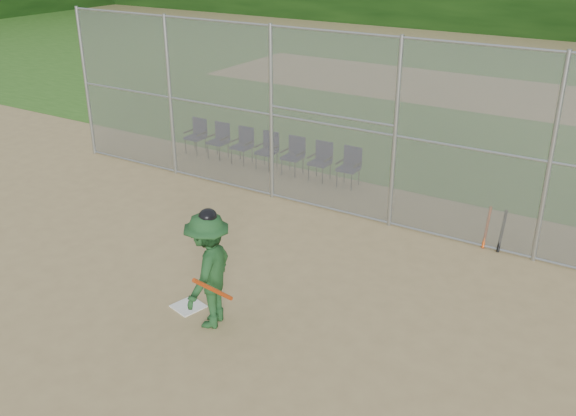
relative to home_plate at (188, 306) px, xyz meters
The scene contains 14 objects.
ground 0.60m from the home_plate, 20.96° to the right, with size 100.00×100.00×0.00m, color tan.
grass_strip 17.79m from the home_plate, 88.20° to the left, with size 100.00×100.00×0.00m, color #366D20.
dirt_patch_far 17.79m from the home_plate, 88.20° to the left, with size 24.00×24.00×0.00m, color tan.
backstop_fence 5.24m from the home_plate, 83.34° to the left, with size 16.09×0.09×4.00m.
home_plate is the anchor object (origin of this frame).
batter_at_plate 1.16m from the home_plate, 14.92° to the right, with size 1.04×1.43×2.02m.
spare_bats 6.16m from the home_plate, 52.54° to the left, with size 0.36×0.32×0.83m.
chair_0 8.10m from the home_plate, 128.48° to the left, with size 0.54×0.52×0.96m, color #0F123A, non-canonical shape.
chair_1 7.63m from the home_plate, 123.76° to the left, with size 0.54×0.52×0.96m, color #0F123A, non-canonical shape.
chair_2 7.22m from the home_plate, 118.45° to the left, with size 0.54×0.52×0.96m, color #0F123A, non-canonical shape.
chair_3 6.87m from the home_plate, 112.55° to the left, with size 0.54×0.52×0.96m, color #0F123A, non-canonical shape.
chair_4 6.61m from the home_plate, 106.11° to the left, with size 0.54×0.52×0.96m, color #0F123A, non-canonical shape.
chair_5 6.43m from the home_plate, 99.21° to the left, with size 0.54×0.52×0.96m, color #0F123A, non-canonical shape.
chair_6 6.35m from the home_plate, 92.04° to the left, with size 0.54×0.52×0.96m, color #0F123A, non-canonical shape.
Camera 1 is at (5.75, -6.73, 5.88)m, focal length 40.00 mm.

